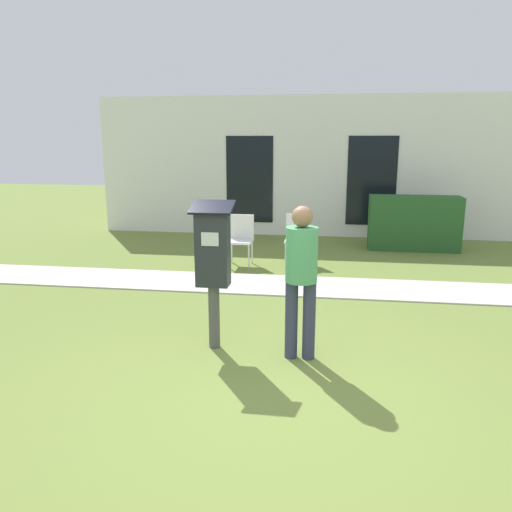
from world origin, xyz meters
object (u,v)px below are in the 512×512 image
(parking_meter, at_px, (213,256))
(outdoor_chair_left, at_px, (241,236))
(person_standing, at_px, (301,271))
(outdoor_chair_middle, at_px, (298,235))

(parking_meter, bearing_deg, outdoor_chair_left, 95.66)
(person_standing, bearing_deg, outdoor_chair_middle, 99.11)
(parking_meter, relative_size, outdoor_chair_middle, 1.77)
(parking_meter, distance_m, outdoor_chair_left, 3.77)
(outdoor_chair_left, distance_m, outdoor_chair_middle, 1.03)
(outdoor_chair_left, bearing_deg, outdoor_chair_middle, -6.53)
(parking_meter, bearing_deg, person_standing, -8.49)
(parking_meter, height_order, person_standing, parking_meter)
(outdoor_chair_left, bearing_deg, parking_meter, -101.96)
(person_standing, height_order, outdoor_chair_middle, person_standing)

